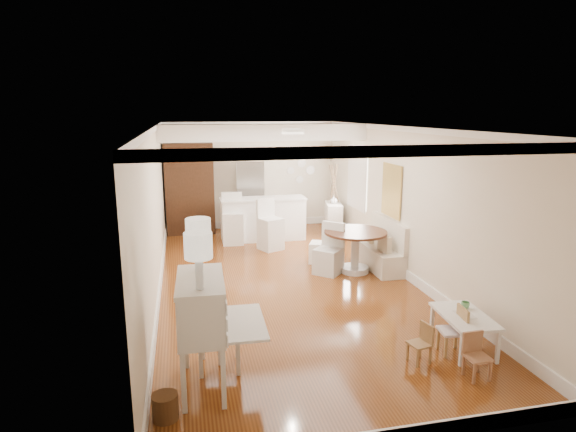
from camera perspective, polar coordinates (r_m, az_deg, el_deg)
name	(u,v)px	position (r m, az deg, el deg)	size (l,w,h in m)	color
room	(285,173)	(8.72, -0.41, 5.15)	(9.00, 9.04, 2.82)	brown
secretary_bureau	(202,333)	(5.58, -10.14, -13.55)	(1.02, 1.04, 1.30)	silver
gustavian_armchair	(219,330)	(6.02, -8.18, -13.23)	(0.56, 0.56, 0.97)	silver
wicker_basket	(165,407)	(5.40, -14.35, -21.06)	(0.27, 0.27, 0.27)	#523319
kids_table	(463,332)	(6.89, 20.05, -12.75)	(0.57, 0.95, 0.48)	white
kids_chair_a	(419,343)	(6.37, 15.32, -14.36)	(0.25, 0.25, 0.51)	#997145
kids_chair_b	(452,330)	(6.69, 18.84, -12.69)	(0.31, 0.31, 0.63)	tan
kids_chair_c	(478,357)	(6.24, 21.55, -15.24)	(0.26, 0.26, 0.55)	#9D6847
banquette	(378,243)	(9.77, 10.66, -3.21)	(0.52, 1.60, 0.98)	silver
dining_table	(355,252)	(9.41, 7.95, -4.21)	(1.21, 1.21, 0.82)	#4F2919
slip_chair_near	(328,249)	(9.26, 4.82, -3.91)	(0.46, 0.48, 0.98)	silver
slip_chair_far	(320,243)	(9.93, 3.85, -3.19)	(0.40, 0.41, 0.84)	white
breakfast_counter	(263,219)	(11.67, -2.97, -0.34)	(2.05, 0.65, 1.03)	white
bar_stool_left	(233,219)	(11.34, -6.58, -0.34)	(0.48, 0.48, 1.20)	white
bar_stool_right	(271,225)	(10.80, -2.08, -1.04)	(0.46, 0.46, 1.15)	white
pantry_cabinet	(190,188)	(12.46, -11.58, 3.21)	(1.20, 0.60, 2.30)	#381E11
fridge	(264,196)	(12.64, -2.89, 2.43)	(0.75, 0.65, 1.80)	silver
sideboard	(333,219)	(12.25, 5.40, -0.33)	(0.37, 0.83, 0.80)	beige
pencil_cup	(465,305)	(6.99, 20.26, -9.86)	(0.11, 0.11, 0.09)	#63AA69
branch_vase	(334,200)	(12.16, 5.45, 1.96)	(0.19, 0.19, 0.19)	white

